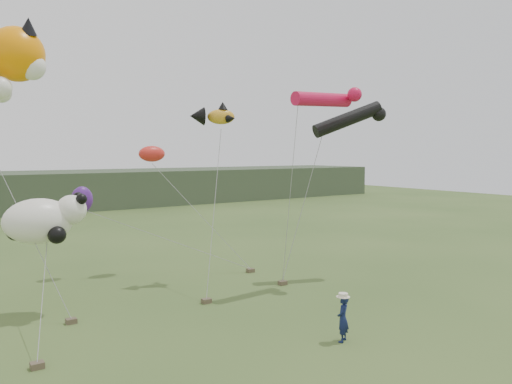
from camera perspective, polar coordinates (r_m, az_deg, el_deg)
ground at (r=17.60m, az=4.54°, el=-15.90°), size 120.00×120.00×0.00m
festival_attendant at (r=16.92m, az=9.90°, el=-14.08°), size 0.66×0.59×1.52m
sandbag_anchors at (r=20.92m, az=-7.86°, el=-12.31°), size 11.76×6.32×0.19m
fish_kite at (r=23.75m, az=-5.02°, el=8.65°), size 2.30×1.52×1.13m
tube_kites at (r=23.96m, az=9.89°, el=9.21°), size 6.05×2.64×2.24m
panda_kite at (r=20.17m, az=-23.06°, el=-2.92°), size 2.96×1.91×1.84m
misc_kites at (r=25.69m, az=-15.61°, el=1.70°), size 4.50×1.63×3.25m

